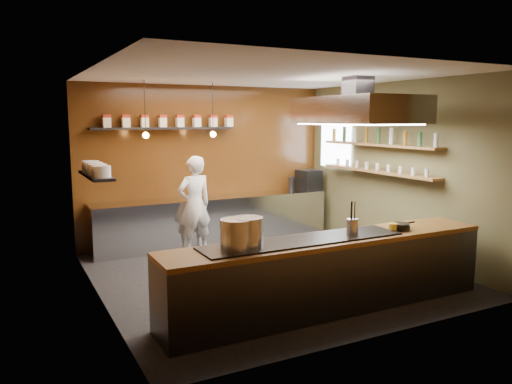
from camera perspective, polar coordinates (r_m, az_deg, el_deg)
floor at (r=7.79m, az=1.47°, el=-9.35°), size 5.00×5.00×0.00m
back_wall at (r=9.73m, az=-5.58°, el=3.19°), size 5.00×0.00×5.00m
left_wall at (r=6.65m, az=-17.74°, el=0.45°), size 0.00×5.00×5.00m
right_wall at (r=8.94m, az=15.73°, el=2.47°), size 0.00×5.00×5.00m
ceiling at (r=7.45m, az=1.56°, el=13.22°), size 5.00×5.00×0.00m
window_pane at (r=10.19m, az=9.08°, el=5.61°), size 0.00×1.00×1.00m
prep_counter at (r=9.58m, az=-4.76°, el=-3.23°), size 4.60×0.65×0.90m
pass_counter at (r=6.36m, az=8.47°, el=-9.16°), size 4.40×0.72×0.94m
tin_shelf at (r=9.26m, az=-10.54°, el=7.17°), size 2.60×0.26×0.04m
plate_shelf at (r=7.65m, az=-17.83°, el=1.81°), size 0.30×1.40×0.04m
bottle_shelf_upper at (r=9.02m, az=13.79°, el=5.27°), size 0.26×2.80×0.04m
bottle_shelf_lower at (r=9.06m, az=13.69°, el=2.30°), size 0.26×2.80×0.04m
extractor_hood at (r=7.81m, az=11.49°, el=9.19°), size 1.20×2.00×0.72m
pendant_left at (r=8.49m, az=-12.49°, el=6.70°), size 0.10×0.10×0.95m
pendant_right at (r=8.87m, az=-4.93°, el=6.92°), size 0.10×0.10×0.95m
storage_tins at (r=9.31m, az=-9.67°, el=8.01°), size 2.43×0.13×0.22m
plate_stacks at (r=7.64m, az=-17.86°, el=2.56°), size 0.26×1.16×0.16m
bottles at (r=9.02m, az=13.82°, el=6.15°), size 0.06×2.66×0.24m
wine_glasses at (r=9.05m, az=13.71°, el=2.83°), size 0.07×2.37×0.13m
stockpot_large at (r=5.63m, az=-0.92°, el=-4.58°), size 0.43×0.43×0.34m
stockpot_small at (r=5.55m, az=-2.30°, el=-4.81°), size 0.38×0.38×0.33m
utensil_crock at (r=6.37m, az=10.97°, el=-3.88°), size 0.15×0.15×0.19m
frying_pan at (r=6.84m, az=16.10°, el=-3.74°), size 0.44×0.27×0.07m
butter_jar at (r=6.75m, az=15.41°, el=-3.90°), size 0.15×0.15×0.10m
espresso_machine at (r=10.40m, az=6.04°, el=1.37°), size 0.47×0.46×0.42m
chef at (r=8.90m, az=-7.04°, el=-1.44°), size 0.68×0.49×1.73m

